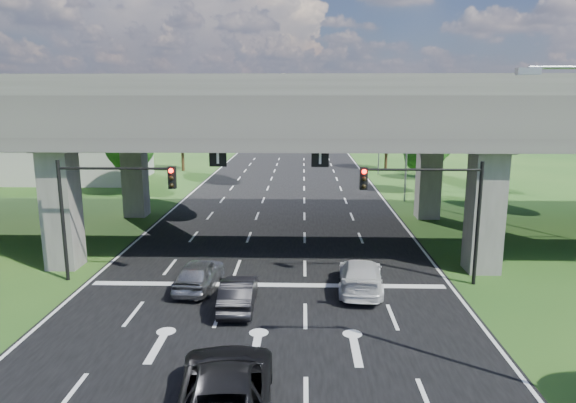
{
  "coord_description": "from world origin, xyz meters",
  "views": [
    {
      "loc": [
        1.67,
        -19.89,
        8.97
      ],
      "look_at": [
        0.8,
        9.44,
        2.93
      ],
      "focal_mm": 32.0,
      "sensor_mm": 36.0,
      "label": 1
    }
  ],
  "objects_px": {
    "car_silver": "(199,274)",
    "car_white": "(360,275)",
    "streetlight_far": "(403,134)",
    "car_dark": "(238,293)",
    "signal_left": "(105,198)",
    "car_trailing": "(226,390)",
    "signal_right": "(434,200)",
    "streetlight_beyond": "(376,124)"
  },
  "relations": [
    {
      "from": "signal_left",
      "to": "car_trailing",
      "type": "xyz_separation_m",
      "value": [
        7.35,
        -10.83,
        -3.34
      ]
    },
    {
      "from": "signal_right",
      "to": "car_white",
      "type": "distance_m",
      "value": 4.95
    },
    {
      "from": "signal_left",
      "to": "car_silver",
      "type": "distance_m",
      "value": 5.84
    },
    {
      "from": "car_dark",
      "to": "car_trailing",
      "type": "height_order",
      "value": "car_trailing"
    },
    {
      "from": "streetlight_beyond",
      "to": "car_silver",
      "type": "distance_m",
      "value": 39.65
    },
    {
      "from": "car_white",
      "to": "streetlight_far",
      "type": "bearing_deg",
      "value": -100.09
    },
    {
      "from": "streetlight_beyond",
      "to": "car_silver",
      "type": "xyz_separation_m",
      "value": [
        -13.29,
        -37.0,
        -5.1
      ]
    },
    {
      "from": "signal_right",
      "to": "car_silver",
      "type": "bearing_deg",
      "value": -175.11
    },
    {
      "from": "streetlight_far",
      "to": "car_dark",
      "type": "distance_m",
      "value": 26.32
    },
    {
      "from": "car_silver",
      "to": "car_dark",
      "type": "xyz_separation_m",
      "value": [
        2.13,
        -2.27,
        -0.05
      ]
    },
    {
      "from": "signal_right",
      "to": "streetlight_beyond",
      "type": "xyz_separation_m",
      "value": [
        2.27,
        36.06,
        1.66
      ]
    },
    {
      "from": "car_dark",
      "to": "car_trailing",
      "type": "distance_m",
      "value": 7.64
    },
    {
      "from": "car_dark",
      "to": "signal_left",
      "type": "bearing_deg",
      "value": -26.71
    },
    {
      "from": "signal_right",
      "to": "streetlight_far",
      "type": "height_order",
      "value": "streetlight_far"
    },
    {
      "from": "car_white",
      "to": "signal_right",
      "type": "bearing_deg",
      "value": -159.53
    },
    {
      "from": "car_white",
      "to": "car_trailing",
      "type": "bearing_deg",
      "value": 68.91
    },
    {
      "from": "signal_right",
      "to": "car_dark",
      "type": "distance_m",
      "value": 10.08
    },
    {
      "from": "signal_left",
      "to": "streetlight_far",
      "type": "xyz_separation_m",
      "value": [
        17.92,
        20.06,
        1.66
      ]
    },
    {
      "from": "signal_left",
      "to": "streetlight_far",
      "type": "height_order",
      "value": "streetlight_far"
    },
    {
      "from": "car_trailing",
      "to": "car_dark",
      "type": "bearing_deg",
      "value": -90.5
    },
    {
      "from": "streetlight_beyond",
      "to": "car_dark",
      "type": "xyz_separation_m",
      "value": [
        -11.17,
        -39.27,
        -5.15
      ]
    },
    {
      "from": "car_silver",
      "to": "car_trailing",
      "type": "relative_size",
      "value": 0.72
    },
    {
      "from": "car_silver",
      "to": "car_white",
      "type": "distance_m",
      "value": 7.59
    },
    {
      "from": "streetlight_beyond",
      "to": "car_white",
      "type": "xyz_separation_m",
      "value": [
        -5.71,
        -37.0,
        -5.1
      ]
    },
    {
      "from": "signal_right",
      "to": "car_dark",
      "type": "bearing_deg",
      "value": -160.12
    },
    {
      "from": "streetlight_beyond",
      "to": "car_trailing",
      "type": "distance_m",
      "value": 48.32
    },
    {
      "from": "car_dark",
      "to": "streetlight_beyond",
      "type": "bearing_deg",
      "value": -107.12
    },
    {
      "from": "car_white",
      "to": "car_trailing",
      "type": "distance_m",
      "value": 11.02
    },
    {
      "from": "signal_right",
      "to": "car_silver",
      "type": "relative_size",
      "value": 1.43
    },
    {
      "from": "streetlight_far",
      "to": "car_trailing",
      "type": "height_order",
      "value": "streetlight_far"
    },
    {
      "from": "car_dark",
      "to": "car_white",
      "type": "height_order",
      "value": "car_white"
    },
    {
      "from": "car_dark",
      "to": "streetlight_far",
      "type": "bearing_deg",
      "value": -116.88
    },
    {
      "from": "streetlight_far",
      "to": "car_trailing",
      "type": "bearing_deg",
      "value": -108.89
    },
    {
      "from": "car_silver",
      "to": "car_white",
      "type": "height_order",
      "value": "car_silver"
    },
    {
      "from": "car_silver",
      "to": "car_trailing",
      "type": "height_order",
      "value": "car_trailing"
    },
    {
      "from": "streetlight_far",
      "to": "car_dark",
      "type": "relative_size",
      "value": 2.49
    },
    {
      "from": "streetlight_beyond",
      "to": "car_trailing",
      "type": "relative_size",
      "value": 1.71
    },
    {
      "from": "car_silver",
      "to": "streetlight_far",
      "type": "bearing_deg",
      "value": -117.45
    },
    {
      "from": "signal_left",
      "to": "car_white",
      "type": "height_order",
      "value": "signal_left"
    },
    {
      "from": "signal_left",
      "to": "car_dark",
      "type": "xyz_separation_m",
      "value": [
        6.76,
        -3.22,
        -3.49
      ]
    },
    {
      "from": "signal_left",
      "to": "car_silver",
      "type": "height_order",
      "value": "signal_left"
    },
    {
      "from": "signal_right",
      "to": "streetlight_beyond",
      "type": "height_order",
      "value": "streetlight_beyond"
    }
  ]
}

